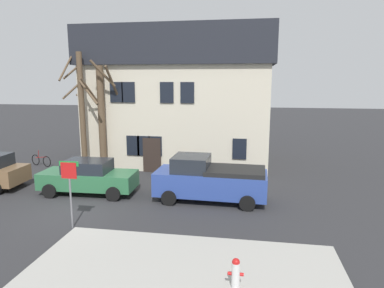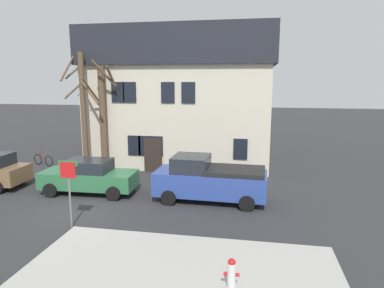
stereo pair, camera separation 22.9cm
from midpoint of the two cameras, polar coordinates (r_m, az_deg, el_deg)
ground_plane at (r=15.73m, az=-18.28°, el=-10.47°), size 120.00×120.00×0.00m
building_main at (r=24.02m, az=-1.03°, el=8.01°), size 12.02×8.30×8.72m
tree_bare_near at (r=21.49m, az=-17.26°, el=5.82°), size 2.58×2.32×7.49m
tree_bare_mid at (r=21.18m, az=-14.22°, el=4.58°), size 2.28×2.11×6.64m
car_green_sedan at (r=17.63m, az=-16.38°, el=-5.20°), size 4.67×2.03×1.69m
pickup_truck_blue at (r=15.90m, az=3.32°, el=-5.90°), size 5.13×2.32×2.08m
fire_hydrant at (r=9.64m, az=7.29°, el=-20.43°), size 0.42×0.22×0.82m
street_sign_pole at (r=13.55m, az=-19.31°, el=-5.83°), size 0.76×0.07×2.58m
bicycle_leaning at (r=24.46m, az=-23.18°, el=-2.45°), size 1.69×0.56×1.03m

